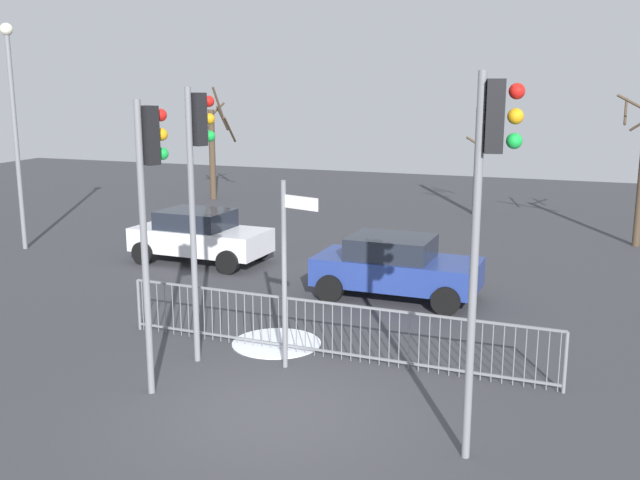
{
  "coord_description": "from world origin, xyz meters",
  "views": [
    {
      "loc": [
        4.24,
        -9.68,
        5.0
      ],
      "look_at": [
        -0.4,
        3.15,
        2.05
      ],
      "focal_mm": 41.44,
      "sensor_mm": 36.0,
      "label": 1
    }
  ],
  "objects_px": {
    "direction_sign_post": "(287,266)",
    "street_lamp": "(14,113)",
    "traffic_light_mid_right": "(197,164)",
    "bare_tree_centre": "(213,147)",
    "car_blue_trailing": "(395,266)",
    "bare_tree_left": "(479,158)",
    "car_white_near": "(200,235)",
    "traffic_light_rear_left": "(149,182)",
    "traffic_light_foreground_left": "(489,184)"
  },
  "relations": [
    {
      "from": "direction_sign_post",
      "to": "street_lamp",
      "type": "relative_size",
      "value": 0.51
    },
    {
      "from": "traffic_light_mid_right",
      "to": "bare_tree_centre",
      "type": "bearing_deg",
      "value": 145.22
    },
    {
      "from": "street_lamp",
      "to": "bare_tree_centre",
      "type": "distance_m",
      "value": 10.78
    },
    {
      "from": "car_blue_trailing",
      "to": "street_lamp",
      "type": "xyz_separation_m",
      "value": [
        -11.88,
        1.25,
        3.3
      ]
    },
    {
      "from": "bare_tree_left",
      "to": "street_lamp",
      "type": "bearing_deg",
      "value": -138.71
    },
    {
      "from": "bare_tree_centre",
      "to": "street_lamp",
      "type": "bearing_deg",
      "value": -94.82
    },
    {
      "from": "car_blue_trailing",
      "to": "bare_tree_left",
      "type": "bearing_deg",
      "value": 90.74
    },
    {
      "from": "car_white_near",
      "to": "street_lamp",
      "type": "xyz_separation_m",
      "value": [
        -5.85,
        -0.32,
        3.3
      ]
    },
    {
      "from": "traffic_light_rear_left",
      "to": "car_blue_trailing",
      "type": "xyz_separation_m",
      "value": [
        2.37,
        6.48,
        -2.7
      ]
    },
    {
      "from": "traffic_light_foreground_left",
      "to": "traffic_light_mid_right",
      "type": "bearing_deg",
      "value": -121.02
    },
    {
      "from": "traffic_light_foreground_left",
      "to": "direction_sign_post",
      "type": "relative_size",
      "value": 1.53
    },
    {
      "from": "bare_tree_centre",
      "to": "car_blue_trailing",
      "type": "bearing_deg",
      "value": -47.13
    },
    {
      "from": "traffic_light_rear_left",
      "to": "traffic_light_foreground_left",
      "type": "relative_size",
      "value": 0.92
    },
    {
      "from": "traffic_light_mid_right",
      "to": "street_lamp",
      "type": "height_order",
      "value": "street_lamp"
    },
    {
      "from": "traffic_light_rear_left",
      "to": "traffic_light_foreground_left",
      "type": "height_order",
      "value": "traffic_light_foreground_left"
    },
    {
      "from": "traffic_light_mid_right",
      "to": "direction_sign_post",
      "type": "relative_size",
      "value": 1.46
    },
    {
      "from": "traffic_light_mid_right",
      "to": "car_white_near",
      "type": "bearing_deg",
      "value": 147.4
    },
    {
      "from": "traffic_light_rear_left",
      "to": "car_blue_trailing",
      "type": "distance_m",
      "value": 7.4
    },
    {
      "from": "traffic_light_mid_right",
      "to": "bare_tree_centre",
      "type": "xyz_separation_m",
      "value": [
        -8.65,
        16.82,
        -1.36
      ]
    },
    {
      "from": "traffic_light_mid_right",
      "to": "street_lamp",
      "type": "bearing_deg",
      "value": 174.85
    },
    {
      "from": "car_white_near",
      "to": "direction_sign_post",
      "type": "bearing_deg",
      "value": -47.32
    },
    {
      "from": "street_lamp",
      "to": "car_white_near",
      "type": "bearing_deg",
      "value": 3.1
    },
    {
      "from": "car_blue_trailing",
      "to": "bare_tree_centre",
      "type": "relative_size",
      "value": 0.81
    },
    {
      "from": "traffic_light_foreground_left",
      "to": "traffic_light_mid_right",
      "type": "xyz_separation_m",
      "value": [
        -5.24,
        1.99,
        -0.16
      ]
    },
    {
      "from": "traffic_light_foreground_left",
      "to": "bare_tree_centre",
      "type": "xyz_separation_m",
      "value": [
        -13.89,
        18.81,
        -1.52
      ]
    },
    {
      "from": "direction_sign_post",
      "to": "car_blue_trailing",
      "type": "height_order",
      "value": "direction_sign_post"
    },
    {
      "from": "traffic_light_rear_left",
      "to": "car_white_near",
      "type": "height_order",
      "value": "traffic_light_rear_left"
    },
    {
      "from": "direction_sign_post",
      "to": "street_lamp",
      "type": "xyz_separation_m",
      "value": [
        -11.15,
        6.11,
        2.19
      ]
    },
    {
      "from": "traffic_light_rear_left",
      "to": "street_lamp",
      "type": "xyz_separation_m",
      "value": [
        -9.52,
        7.73,
        0.6
      ]
    },
    {
      "from": "traffic_light_mid_right",
      "to": "bare_tree_left",
      "type": "relative_size",
      "value": 1.21
    },
    {
      "from": "car_white_near",
      "to": "bare_tree_left",
      "type": "distance_m",
      "value": 12.11
    },
    {
      "from": "traffic_light_mid_right",
      "to": "car_white_near",
      "type": "xyz_separation_m",
      "value": [
        -3.69,
        6.55,
        -2.82
      ]
    },
    {
      "from": "traffic_light_rear_left",
      "to": "bare_tree_left",
      "type": "height_order",
      "value": "traffic_light_rear_left"
    },
    {
      "from": "direction_sign_post",
      "to": "bare_tree_left",
      "type": "relative_size",
      "value": 0.83
    },
    {
      "from": "car_blue_trailing",
      "to": "direction_sign_post",
      "type": "bearing_deg",
      "value": -96.9
    },
    {
      "from": "street_lamp",
      "to": "bare_tree_left",
      "type": "height_order",
      "value": "street_lamp"
    },
    {
      "from": "traffic_light_mid_right",
      "to": "traffic_light_rear_left",
      "type": "bearing_deg",
      "value": -62.79
    },
    {
      "from": "traffic_light_rear_left",
      "to": "bare_tree_centre",
      "type": "xyz_separation_m",
      "value": [
        -8.63,
        18.32,
        -1.24
      ]
    },
    {
      "from": "traffic_light_foreground_left",
      "to": "bare_tree_centre",
      "type": "bearing_deg",
      "value": -153.81
    },
    {
      "from": "car_blue_trailing",
      "to": "car_white_near",
      "type": "xyz_separation_m",
      "value": [
        -6.03,
        1.57,
        0.0
      ]
    },
    {
      "from": "bare_tree_left",
      "to": "bare_tree_centre",
      "type": "height_order",
      "value": "bare_tree_centre"
    },
    {
      "from": "direction_sign_post",
      "to": "bare_tree_centre",
      "type": "bearing_deg",
      "value": 139.91
    },
    {
      "from": "street_lamp",
      "to": "bare_tree_left",
      "type": "xyz_separation_m",
      "value": [
        12.08,
        10.61,
        -1.92
      ]
    },
    {
      "from": "traffic_light_rear_left",
      "to": "car_white_near",
      "type": "bearing_deg",
      "value": 136.99
    },
    {
      "from": "direction_sign_post",
      "to": "bare_tree_left",
      "type": "distance_m",
      "value": 16.74
    },
    {
      "from": "direction_sign_post",
      "to": "bare_tree_left",
      "type": "height_order",
      "value": "bare_tree_left"
    },
    {
      "from": "traffic_light_foreground_left",
      "to": "bare_tree_left",
      "type": "distance_m",
      "value": 19.09
    },
    {
      "from": "traffic_light_mid_right",
      "to": "direction_sign_post",
      "type": "height_order",
      "value": "traffic_light_mid_right"
    },
    {
      "from": "street_lamp",
      "to": "bare_tree_left",
      "type": "distance_m",
      "value": 16.19
    },
    {
      "from": "traffic_light_rear_left",
      "to": "direction_sign_post",
      "type": "xyz_separation_m",
      "value": [
        1.63,
        1.62,
        -1.59
      ]
    }
  ]
}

